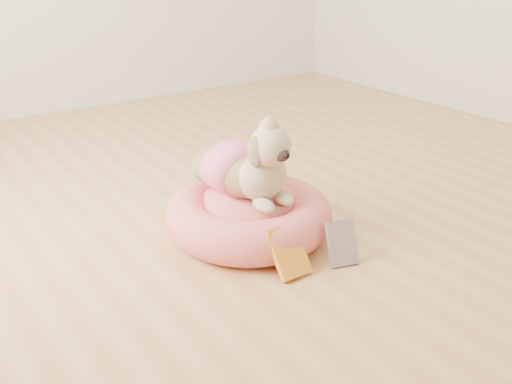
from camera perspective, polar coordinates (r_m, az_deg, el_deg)
floor at (r=2.62m, az=4.27°, el=-1.54°), size 4.50×4.50×0.00m
pet_bed at (r=2.35m, az=-0.70°, el=-2.34°), size 0.68×0.68×0.18m
dog at (r=2.24m, az=-0.98°, el=3.95°), size 0.38×0.52×0.36m
book_yellow at (r=2.08m, az=3.26°, el=-5.99°), size 0.13×0.14×0.17m
book_white at (r=2.17m, az=8.59°, el=-5.06°), size 0.13×0.12×0.16m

